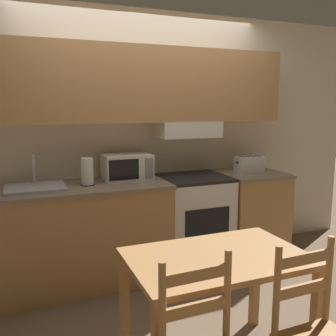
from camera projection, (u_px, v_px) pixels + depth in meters
name	position (u px, v px, depth m)	size (l,w,h in m)	color
ground_plane	(144.00, 258.00, 4.02)	(16.00, 16.00, 0.00)	brown
wall_back	(145.00, 114.00, 3.70)	(5.23, 0.38, 2.55)	silver
lower_counter_main	(85.00, 235.00, 3.40)	(1.52, 0.67, 0.92)	tan
lower_counter_right_stub	(249.00, 214.00, 4.05)	(0.65, 0.67, 0.92)	tan
stove_range	(193.00, 220.00, 3.82)	(0.66, 0.62, 0.92)	white
microwave	(127.00, 167.00, 3.59)	(0.45, 0.33, 0.24)	white
toaster	(249.00, 164.00, 3.97)	(0.30, 0.16, 0.17)	white
sink_basin	(35.00, 187.00, 3.17)	(0.49, 0.40, 0.29)	#B7BABF
paper_towel_roll	(87.00, 172.00, 3.31)	(0.12, 0.12, 0.24)	black
dining_table	(217.00, 273.00, 2.25)	(1.07, 0.69, 0.74)	#B27F4C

